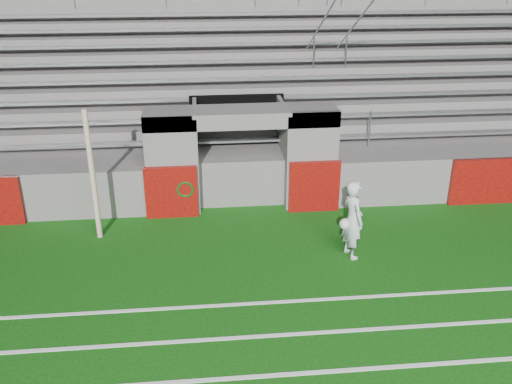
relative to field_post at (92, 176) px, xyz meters
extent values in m
plane|color=#0D440B|center=(3.48, -2.04, -1.55)|extent=(90.00, 90.00, 0.00)
cylinder|color=beige|center=(0.00, 0.00, 0.00)|extent=(0.12, 0.12, 3.10)
cube|color=white|center=(3.48, -5.04, -1.54)|extent=(28.00, 0.09, 0.01)
cube|color=white|center=(3.48, -4.04, -1.54)|extent=(28.00, 0.09, 0.01)
cube|color=white|center=(3.48, -3.04, -1.54)|extent=(28.00, 0.09, 0.01)
cube|color=#5F5C5A|center=(1.68, 1.46, -0.25)|extent=(1.20, 1.00, 2.60)
cube|color=#5F5C5A|center=(5.28, 1.46, -0.25)|extent=(1.20, 1.00, 2.60)
cube|color=black|center=(3.48, 3.16, -0.30)|extent=(2.60, 0.20, 2.50)
cube|color=#5F5C5A|center=(2.33, 2.06, -0.30)|extent=(0.10, 2.20, 2.50)
cube|color=#5F5C5A|center=(4.63, 2.06, -0.30)|extent=(0.10, 2.20, 2.50)
cube|color=#5F5C5A|center=(3.48, 1.46, 0.85)|extent=(4.80, 1.00, 0.40)
cube|color=#5F5C5A|center=(3.48, 5.31, -0.40)|extent=(26.00, 8.00, 0.20)
cube|color=#5F5C5A|center=(3.48, 5.31, -1.03)|extent=(26.00, 8.00, 1.05)
cube|color=#5E0A08|center=(1.68, 0.90, -0.88)|extent=(1.30, 0.15, 1.35)
cube|color=#5E0A08|center=(5.28, 0.90, -0.88)|extent=(1.30, 0.15, 1.35)
cube|color=#5E0A08|center=(9.98, 0.90, -0.93)|extent=(2.20, 0.15, 1.25)
cube|color=#95989D|center=(3.48, 2.38, -0.08)|extent=(23.00, 0.28, 0.06)
cube|color=#5F5C5A|center=(3.48, 3.23, -0.11)|extent=(24.00, 0.75, 0.38)
cube|color=#95989D|center=(3.48, 3.13, 0.30)|extent=(23.00, 0.28, 0.06)
cube|color=#5F5C5A|center=(3.48, 3.98, 0.08)|extent=(24.00, 0.75, 0.76)
cube|color=#95989D|center=(3.48, 3.88, 0.68)|extent=(23.00, 0.28, 0.06)
cube|color=#5F5C5A|center=(3.48, 4.73, 0.27)|extent=(24.00, 0.75, 1.14)
cube|color=#95989D|center=(3.48, 4.63, 1.06)|extent=(23.00, 0.28, 0.06)
cube|color=#5F5C5A|center=(3.48, 5.48, 0.46)|extent=(24.00, 0.75, 1.52)
cube|color=#95989D|center=(3.48, 5.38, 1.44)|extent=(23.00, 0.28, 0.06)
cube|color=#5F5C5A|center=(3.48, 6.23, 0.65)|extent=(24.00, 0.75, 1.90)
cube|color=#95989D|center=(3.48, 6.13, 1.82)|extent=(23.00, 0.28, 0.06)
cube|color=#5F5C5A|center=(3.48, 6.98, 0.84)|extent=(24.00, 0.75, 2.28)
cube|color=#95989D|center=(3.48, 6.88, 2.20)|extent=(23.00, 0.28, 0.06)
cube|color=#5F5C5A|center=(3.48, 7.73, 1.03)|extent=(24.00, 0.75, 2.66)
cube|color=#95989D|center=(3.48, 7.63, 2.58)|extent=(23.00, 0.28, 0.06)
cube|color=#5F5C5A|center=(3.48, 8.41, 1.09)|extent=(26.00, 0.60, 5.29)
cylinder|color=#A5A8AD|center=(5.98, 2.11, 0.20)|extent=(0.05, 0.05, 1.00)
cylinder|color=#A5A8AD|center=(5.98, 5.11, 1.72)|extent=(0.05, 0.05, 1.00)
cylinder|color=#A5A8AD|center=(5.98, 5.11, 2.22)|extent=(0.05, 6.02, 3.08)
cylinder|color=#A5A8AD|center=(6.98, 2.11, 0.20)|extent=(0.05, 0.05, 1.00)
cylinder|color=#A5A8AD|center=(6.98, 5.11, 1.72)|extent=(0.05, 0.05, 1.00)
cylinder|color=#A5A8AD|center=(6.98, 5.11, 2.22)|extent=(0.05, 6.02, 3.08)
imported|color=silver|center=(5.66, -1.43, -0.66)|extent=(0.58, 0.74, 1.79)
sphere|color=white|center=(5.43, -1.67, -0.63)|extent=(0.24, 0.24, 0.24)
torus|color=#0D451C|center=(2.02, 0.91, -0.76)|extent=(0.55, 0.10, 0.55)
torus|color=#0C3F0F|center=(2.02, 0.86, -0.79)|extent=(0.46, 0.09, 0.46)
camera|label=1|loc=(2.49, -12.15, 4.91)|focal=40.00mm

